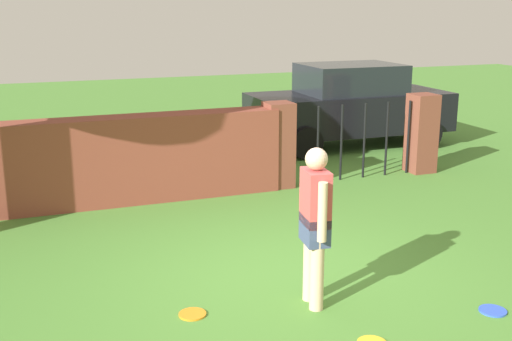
% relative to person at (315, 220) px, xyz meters
% --- Properties ---
extents(ground_plane, '(40.00, 40.00, 0.00)m').
position_rel_person_xyz_m(ground_plane, '(0.00, 0.62, -0.90)').
color(ground_plane, '#4C8433').
extents(brick_wall, '(5.47, 0.50, 1.32)m').
position_rel_person_xyz_m(brick_wall, '(-1.50, 4.13, -0.24)').
color(brick_wall, brown).
rests_on(brick_wall, ground).
extents(person, '(0.27, 0.54, 1.62)m').
position_rel_person_xyz_m(person, '(0.00, 0.00, 0.00)').
color(person, beige).
rests_on(person, ground).
extents(fence_gate, '(3.20, 0.44, 1.40)m').
position_rel_person_xyz_m(fence_gate, '(2.72, 4.13, -0.20)').
color(fence_gate, brown).
rests_on(fence_gate, ground).
extents(car, '(4.22, 1.96, 1.72)m').
position_rel_person_xyz_m(car, '(3.96, 6.54, -0.04)').
color(car, black).
rests_on(car, ground).
extents(frisbee_blue, '(0.27, 0.27, 0.02)m').
position_rel_person_xyz_m(frisbee_blue, '(1.59, -0.78, -0.89)').
color(frisbee_blue, blue).
rests_on(frisbee_blue, ground).
extents(frisbee_orange, '(0.27, 0.27, 0.02)m').
position_rel_person_xyz_m(frisbee_orange, '(-1.20, 0.20, -0.89)').
color(frisbee_orange, orange).
rests_on(frisbee_orange, ground).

